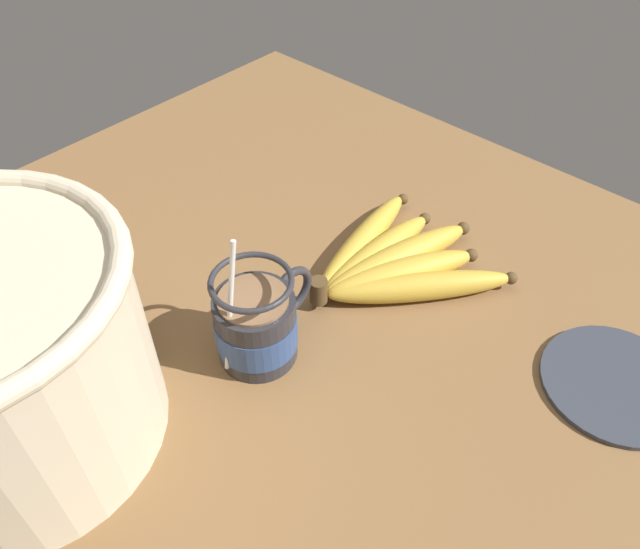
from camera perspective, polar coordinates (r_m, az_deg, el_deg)
The scene contains 4 objects.
table at distance 70.17cm, azimuth -4.26°, elevation -5.20°, with size 94.93×94.93×3.84cm.
coffee_mug at distance 62.71cm, azimuth -5.78°, elevation -4.55°, with size 12.46×8.33×16.44cm.
banana_bunch at distance 72.94cm, azimuth 6.77°, elevation 1.06°, with size 22.30×20.77×4.05cm.
small_plate at distance 69.41cm, azimuth 25.43°, elevation -8.98°, with size 14.74×14.74×0.60cm.
Camera 1 is at (-30.14, -34.47, 55.09)cm, focal length 35.00 mm.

